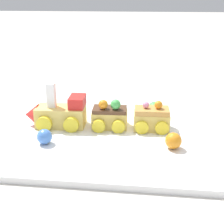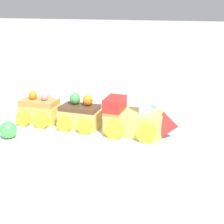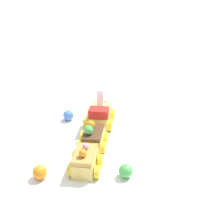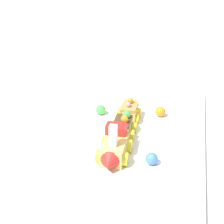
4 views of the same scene
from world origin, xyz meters
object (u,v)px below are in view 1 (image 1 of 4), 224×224
Objects in this scene: gumball_orange at (173,141)px; gumball_blue at (45,137)px; cake_train_locomotive at (57,114)px; cake_car_chocolate at (110,117)px; cake_car_caramel at (152,119)px; gumball_green at (155,108)px.

gumball_blue is at bearing 2.05° from gumball_orange.
cake_train_locomotive is 4.30× the size of gumball_orange.
cake_train_locomotive is 1.75× the size of cake_car_chocolate.
cake_car_caramel is 2.51× the size of gumball_green.
cake_train_locomotive is at bearing -90.10° from gumball_blue.
cake_car_caramel reaches higher than gumball_orange.
cake_car_caramel is at bearing -179.67° from cake_car_chocolate.
cake_car_caramel is at bearing 85.04° from gumball_green.
cake_train_locomotive is at bearing -0.30° from cake_car_chocolate.
gumball_orange is at bearing 144.64° from cake_car_chocolate.
cake_car_caramel is 0.09m from gumball_green.
gumball_orange is at bearing 100.55° from gumball_green.
cake_car_chocolate is (-0.12, -0.00, -0.00)m from cake_train_locomotive.
gumball_blue is (0.12, 0.09, -0.01)m from cake_car_chocolate.
gumball_orange is at bearing -177.95° from gumball_blue.
cake_car_chocolate is at bearing -33.17° from gumball_orange.
cake_car_chocolate is 0.09m from cake_car_caramel.
gumball_blue is at bearing 23.38° from cake_car_caramel.
cake_train_locomotive reaches higher than gumball_green.
cake_train_locomotive is 4.53× the size of gumball_blue.
cake_car_chocolate is 0.13m from gumball_green.
gumball_blue is at bearing 37.09° from cake_car_chocolate.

